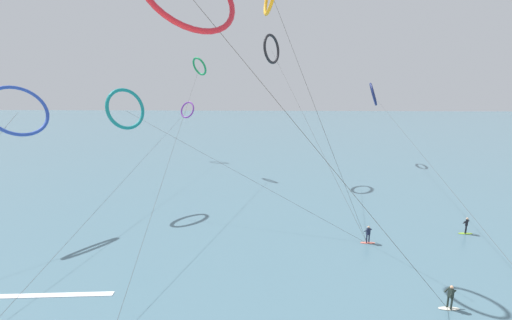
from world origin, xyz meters
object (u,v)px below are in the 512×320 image
Objects in this scene: surfer_ivory at (450,299)px; surfer_lime at (466,227)px; kite_navy at (373,94)px; kite_violet at (187,110)px; kite_cobalt at (18,111)px; kite_teal at (126,109)px; surfer_coral at (368,236)px; kite_charcoal at (272,49)px; kite_emerald at (199,67)px.

surfer_ivory is 1.00× the size of surfer_lime.
surfer_lime is at bearing -165.94° from kite_navy.
kite_cobalt is at bearing -72.07° from kite_violet.
kite_teal is (-28.39, 18.15, 11.15)m from surfer_ivory.
surfer_lime is 0.06× the size of kite_teal.
surfer_coral is 0.07× the size of kite_charcoal.
surfer_lime is 0.04× the size of kite_emerald.
kite_charcoal reaches higher than kite_violet.
surfer_coral is at bearing 170.73° from kite_emerald.
surfer_ivory is 14.34m from surfer_lime.
kite_violet is 1.91× the size of kite_teal.
kite_teal is (-4.94, -18.25, -5.72)m from kite_emerald.
kite_charcoal is at bearing 86.10° from surfer_coral.
kite_emerald is at bearing -34.45° from kite_violet.
kite_teal reaches higher than kite_violet.
kite_emerald is (4.79, -10.18, 7.69)m from kite_violet.
kite_navy reaches higher than kite_cobalt.
surfer_coral is at bearing -128.37° from kite_charcoal.
kite_navy reaches higher than surfer_ivory.
kite_cobalt is 0.38× the size of kite_navy.
kite_navy reaches higher than surfer_lime.
kite_navy is at bearing 29.40° from kite_violet.
kite_emerald reaches higher than surfer_ivory.
kite_charcoal is 23.75m from kite_teal.
kite_charcoal is at bearing 80.58° from surfer_lime.
kite_charcoal is (-11.71, 33.02, 19.20)m from surfer_ivory.
surfer_coral is at bearing -24.97° from kite_violet.
kite_cobalt is at bearing 128.65° from surfer_lime.
surfer_coral is at bearing -5.44° from surfer_ivory.
kite_cobalt reaches higher than kite_teal.
kite_cobalt is 10.20m from kite_teal.
kite_cobalt is 0.35× the size of kite_violet.
kite_charcoal is 0.60× the size of kite_emerald.
surfer_ivory is 39.42m from kite_cobalt.
surfer_ivory is at bearing -73.88° from kite_cobalt.
kite_charcoal reaches higher than surfer_lime.
kite_teal is at bearing -14.60° from kite_cobalt.
kite_cobalt reaches higher than surfer_ivory.
kite_violet is (-35.96, 34.51, 9.18)m from surfer_lime.
surfer_ivory is at bearing -86.26° from kite_teal.
kite_violet is at bearing 99.61° from surfer_coral.
kite_violet is (-28.24, 46.59, 9.18)m from surfer_ivory.
surfer_ivory is at bearing -175.47° from kite_navy.
kite_cobalt is at bearing 106.30° from kite_emerald.
kite_teal reaches higher than surfer_coral.
kite_navy reaches higher than surfer_coral.
surfer_lime is 0.03× the size of kite_navy.
surfer_coral is 1.00× the size of surfer_lime.
kite_navy is 45.61m from kite_teal.
kite_violet is 13.63m from kite_emerald.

